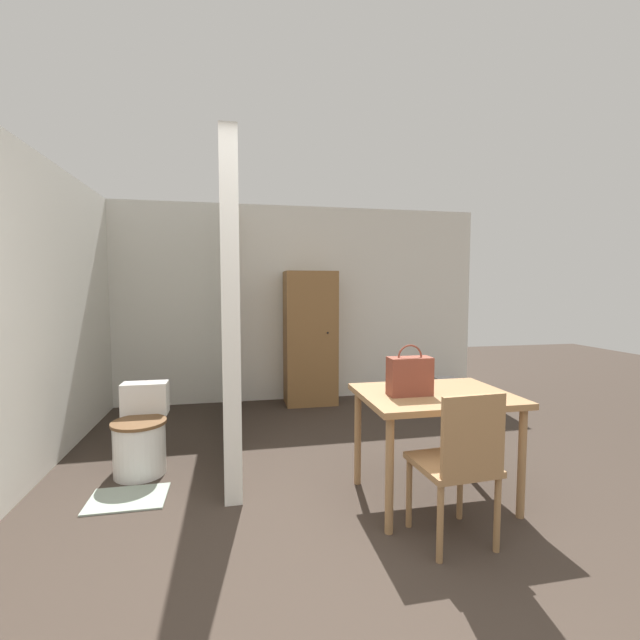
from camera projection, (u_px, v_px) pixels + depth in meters
wall_back at (284, 304)px, 5.57m from camera, size 5.21×0.12×2.50m
wall_left at (24, 316)px, 3.14m from camera, size 0.12×4.97×2.50m
partition_wall at (232, 310)px, 4.07m from camera, size 0.12×2.67×2.50m
dining_table at (434, 406)px, 2.91m from camera, size 1.00×0.78×0.75m
wooden_chair at (459, 461)px, 2.39m from camera, size 0.44×0.44×0.90m
toilet at (141, 436)px, 3.38m from camera, size 0.41×0.56×0.67m
handbag at (410, 376)px, 2.82m from camera, size 0.29×0.13×0.34m
wooden_cabinet at (310, 338)px, 5.36m from camera, size 0.63×0.47×1.66m
bath_mat at (128, 498)px, 2.95m from camera, size 0.51×0.37×0.01m
space_heater at (446, 395)px, 5.03m from camera, size 0.24×0.21×0.40m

